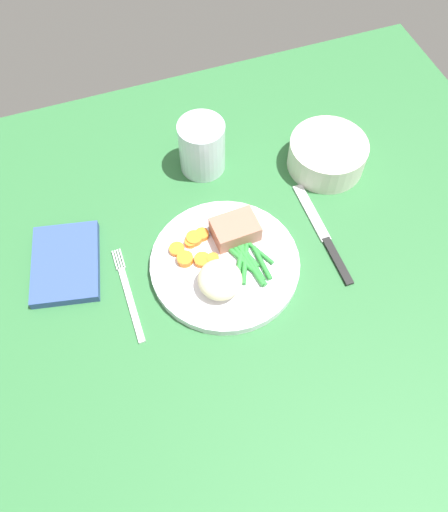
% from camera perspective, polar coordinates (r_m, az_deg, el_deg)
% --- Properties ---
extents(dining_table, '(1.20, 0.90, 0.02)m').
position_cam_1_polar(dining_table, '(0.82, -2.09, -2.18)').
color(dining_table, '#2D6B38').
rests_on(dining_table, ground).
extents(dinner_plate, '(0.23, 0.23, 0.02)m').
position_cam_1_polar(dinner_plate, '(0.81, 0.00, -0.65)').
color(dinner_plate, white).
rests_on(dinner_plate, dining_table).
extents(meat_portion, '(0.07, 0.05, 0.03)m').
position_cam_1_polar(meat_portion, '(0.81, 1.24, 2.96)').
color(meat_portion, '#A86B56').
rests_on(meat_portion, dinner_plate).
extents(mashed_potatoes, '(0.07, 0.07, 0.04)m').
position_cam_1_polar(mashed_potatoes, '(0.76, -0.45, -2.65)').
color(mashed_potatoes, beige).
rests_on(mashed_potatoes, dinner_plate).
extents(carrot_slices, '(0.07, 0.07, 0.01)m').
position_cam_1_polar(carrot_slices, '(0.81, -3.38, 0.74)').
color(carrot_slices, orange).
rests_on(carrot_slices, dinner_plate).
extents(green_beans, '(0.07, 0.09, 0.01)m').
position_cam_1_polar(green_beans, '(0.80, 2.81, -0.51)').
color(green_beans, '#2D8C38').
rests_on(green_beans, dinner_plate).
extents(fork, '(0.01, 0.17, 0.00)m').
position_cam_1_polar(fork, '(0.80, -10.55, -4.21)').
color(fork, silver).
rests_on(fork, dining_table).
extents(knife, '(0.02, 0.21, 0.01)m').
position_cam_1_polar(knife, '(0.86, 10.98, 2.30)').
color(knife, black).
rests_on(knife, dining_table).
extents(water_glass, '(0.08, 0.08, 0.10)m').
position_cam_1_polar(water_glass, '(0.90, -2.44, 11.71)').
color(water_glass, silver).
rests_on(water_glass, dining_table).
extents(salad_bowl, '(0.14, 0.14, 0.05)m').
position_cam_1_polar(salad_bowl, '(0.93, 11.41, 11.12)').
color(salad_bowl, silver).
rests_on(salad_bowl, dining_table).
extents(napkin, '(0.13, 0.16, 0.02)m').
position_cam_1_polar(napkin, '(0.84, -17.16, -0.77)').
color(napkin, '#334C8C').
rests_on(napkin, dining_table).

